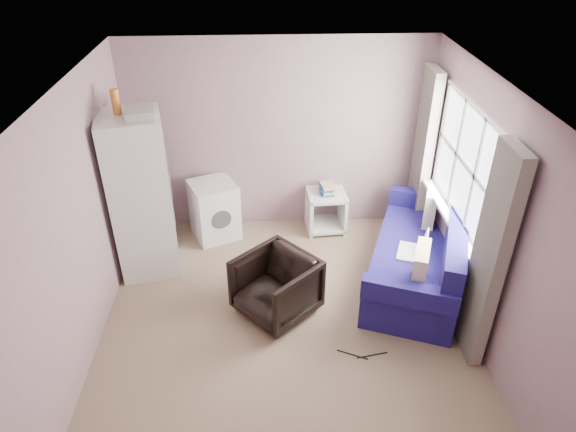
# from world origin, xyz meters

# --- Properties ---
(room) EXTENTS (3.84, 4.24, 2.54)m
(room) POSITION_xyz_m (0.02, 0.01, 1.25)
(room) COLOR #897359
(room) RESTS_ON ground
(armchair) EXTENTS (1.00, 1.00, 0.75)m
(armchair) POSITION_xyz_m (-0.09, 0.26, 0.38)
(armchair) COLOR black
(armchair) RESTS_ON ground
(fridge) EXTENTS (0.79, 0.78, 2.18)m
(fridge) POSITION_xyz_m (-1.58, 1.16, 0.97)
(fridge) COLOR silver
(fridge) RESTS_ON ground
(washing_machine) EXTENTS (0.71, 0.71, 0.76)m
(washing_machine) POSITION_xyz_m (-0.85, 1.79, 0.40)
(washing_machine) COLOR silver
(washing_machine) RESTS_ON ground
(side_table) EXTENTS (0.53, 0.53, 0.68)m
(side_table) POSITION_xyz_m (0.61, 1.88, 0.32)
(side_table) COLOR silver
(side_table) RESTS_ON ground
(sofa) EXTENTS (1.61, 2.27, 0.93)m
(sofa) POSITION_xyz_m (1.59, 0.70, 0.34)
(sofa) COLOR navy
(sofa) RESTS_ON ground
(window_dressing) EXTENTS (0.17, 2.62, 2.18)m
(window_dressing) POSITION_xyz_m (1.78, 0.70, 1.11)
(window_dressing) COLOR white
(window_dressing) RESTS_ON ground
(floor_cables) EXTENTS (0.49, 0.15, 0.01)m
(floor_cables) POSITION_xyz_m (0.73, -0.42, 0.01)
(floor_cables) COLOR black
(floor_cables) RESTS_ON ground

